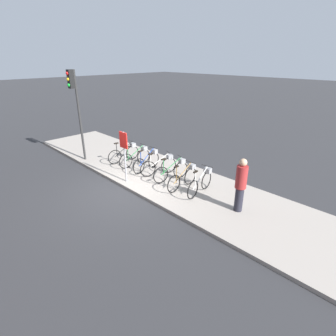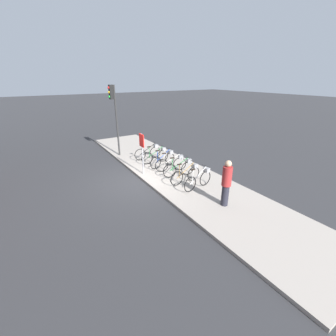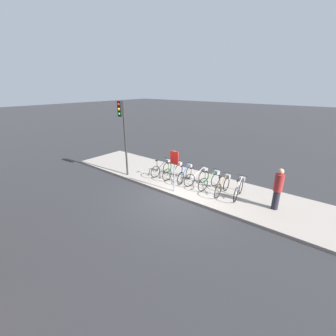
{
  "view_description": "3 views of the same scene",
  "coord_description": "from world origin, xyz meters",
  "px_view_note": "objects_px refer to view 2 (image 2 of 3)",
  "views": [
    {
      "loc": [
        7.19,
        -5.0,
        4.57
      ],
      "look_at": [
        1.34,
        0.81,
        1.06
      ],
      "focal_mm": 28.0,
      "sensor_mm": 36.0,
      "label": 1
    },
    {
      "loc": [
        8.66,
        -4.01,
        4.48
      ],
      "look_at": [
        1.29,
        0.63,
        0.94
      ],
      "focal_mm": 24.0,
      "sensor_mm": 36.0,
      "label": 2
    },
    {
      "loc": [
        5.3,
        -7.41,
        4.81
      ],
      "look_at": [
        -1.05,
        0.61,
        1.06
      ],
      "focal_mm": 24.0,
      "sensor_mm": 36.0,
      "label": 3
    }
  ],
  "objects_px": {
    "parked_bicycle_1": "(157,155)",
    "parked_bicycle_5": "(187,173)",
    "traffic_light": "(114,107)",
    "parked_bicycle_3": "(173,163)",
    "parked_bicycle_0": "(149,152)",
    "sign_post": "(142,147)",
    "parked_bicycle_2": "(164,159)",
    "parked_bicycle_6": "(200,178)",
    "pedestrian": "(226,182)",
    "parked_bicycle_4": "(181,167)"
  },
  "relations": [
    {
      "from": "parked_bicycle_5",
      "to": "pedestrian",
      "type": "relative_size",
      "value": 0.91
    },
    {
      "from": "traffic_light",
      "to": "sign_post",
      "type": "height_order",
      "value": "traffic_light"
    },
    {
      "from": "sign_post",
      "to": "pedestrian",
      "type": "bearing_deg",
      "value": 16.67
    },
    {
      "from": "parked_bicycle_0",
      "to": "sign_post",
      "type": "xyz_separation_m",
      "value": [
        1.75,
        -1.27,
        0.91
      ]
    },
    {
      "from": "parked_bicycle_6",
      "to": "sign_post",
      "type": "relative_size",
      "value": 0.8
    },
    {
      "from": "parked_bicycle_6",
      "to": "traffic_light",
      "type": "xyz_separation_m",
      "value": [
        -5.91,
        -1.39,
        2.41
      ]
    },
    {
      "from": "parked_bicycle_3",
      "to": "sign_post",
      "type": "bearing_deg",
      "value": -107.88
    },
    {
      "from": "parked_bicycle_4",
      "to": "parked_bicycle_5",
      "type": "bearing_deg",
      "value": -13.26
    },
    {
      "from": "parked_bicycle_0",
      "to": "pedestrian",
      "type": "relative_size",
      "value": 0.91
    },
    {
      "from": "traffic_light",
      "to": "parked_bicycle_6",
      "type": "bearing_deg",
      "value": 13.23
    },
    {
      "from": "parked_bicycle_5",
      "to": "sign_post",
      "type": "distance_m",
      "value": 2.43
    },
    {
      "from": "parked_bicycle_5",
      "to": "traffic_light",
      "type": "xyz_separation_m",
      "value": [
        -5.21,
        -1.26,
        2.41
      ]
    },
    {
      "from": "traffic_light",
      "to": "sign_post",
      "type": "distance_m",
      "value": 3.63
    },
    {
      "from": "parked_bicycle_6",
      "to": "parked_bicycle_5",
      "type": "bearing_deg",
      "value": -169.79
    },
    {
      "from": "parked_bicycle_5",
      "to": "sign_post",
      "type": "xyz_separation_m",
      "value": [
        -1.9,
        -1.22,
        0.91
      ]
    },
    {
      "from": "pedestrian",
      "to": "parked_bicycle_4",
      "type": "bearing_deg",
      "value": 177.16
    },
    {
      "from": "parked_bicycle_0",
      "to": "traffic_light",
      "type": "bearing_deg",
      "value": -140.01
    },
    {
      "from": "parked_bicycle_1",
      "to": "sign_post",
      "type": "bearing_deg",
      "value": -53.01
    },
    {
      "from": "parked_bicycle_4",
      "to": "parked_bicycle_6",
      "type": "relative_size",
      "value": 0.99
    },
    {
      "from": "parked_bicycle_3",
      "to": "parked_bicycle_6",
      "type": "xyz_separation_m",
      "value": [
        2.15,
        -0.06,
        0.0
      ]
    },
    {
      "from": "parked_bicycle_0",
      "to": "parked_bicycle_5",
      "type": "xyz_separation_m",
      "value": [
        3.65,
        -0.05,
        0.0
      ]
    },
    {
      "from": "parked_bicycle_5",
      "to": "parked_bicycle_3",
      "type": "bearing_deg",
      "value": 172.72
    },
    {
      "from": "parked_bicycle_0",
      "to": "parked_bicycle_6",
      "type": "distance_m",
      "value": 4.35
    },
    {
      "from": "parked_bicycle_5",
      "to": "parked_bicycle_6",
      "type": "relative_size",
      "value": 1.01
    },
    {
      "from": "parked_bicycle_1",
      "to": "parked_bicycle_2",
      "type": "height_order",
      "value": "same"
    },
    {
      "from": "parked_bicycle_1",
      "to": "traffic_light",
      "type": "bearing_deg",
      "value": -149.51
    },
    {
      "from": "parked_bicycle_1",
      "to": "parked_bicycle_5",
      "type": "height_order",
      "value": "same"
    },
    {
      "from": "sign_post",
      "to": "parked_bicycle_2",
      "type": "bearing_deg",
      "value": 101.37
    },
    {
      "from": "parked_bicycle_2",
      "to": "traffic_light",
      "type": "height_order",
      "value": "traffic_light"
    },
    {
      "from": "parked_bicycle_1",
      "to": "traffic_light",
      "type": "height_order",
      "value": "traffic_light"
    },
    {
      "from": "parked_bicycle_0",
      "to": "parked_bicycle_1",
      "type": "xyz_separation_m",
      "value": [
        0.75,
        0.05,
        0.0
      ]
    },
    {
      "from": "parked_bicycle_6",
      "to": "parked_bicycle_1",
      "type": "bearing_deg",
      "value": -179.61
    },
    {
      "from": "parked_bicycle_2",
      "to": "pedestrian",
      "type": "xyz_separation_m",
      "value": [
        4.43,
        -0.11,
        0.48
      ]
    },
    {
      "from": "sign_post",
      "to": "traffic_light",
      "type": "bearing_deg",
      "value": -179.24
    },
    {
      "from": "parked_bicycle_3",
      "to": "parked_bicycle_5",
      "type": "relative_size",
      "value": 0.95
    },
    {
      "from": "parked_bicycle_0",
      "to": "pedestrian",
      "type": "xyz_separation_m",
      "value": [
        5.9,
        -0.02,
        0.48
      ]
    },
    {
      "from": "parked_bicycle_2",
      "to": "parked_bicycle_5",
      "type": "xyz_separation_m",
      "value": [
        2.17,
        -0.14,
        0.0
      ]
    },
    {
      "from": "parked_bicycle_6",
      "to": "parked_bicycle_4",
      "type": "bearing_deg",
      "value": 178.12
    },
    {
      "from": "pedestrian",
      "to": "parked_bicycle_6",
      "type": "bearing_deg",
      "value": 176.28
    },
    {
      "from": "pedestrian",
      "to": "traffic_light",
      "type": "xyz_separation_m",
      "value": [
        -7.47,
        -1.29,
        1.92
      ]
    },
    {
      "from": "parked_bicycle_2",
      "to": "parked_bicycle_1",
      "type": "bearing_deg",
      "value": -177.06
    },
    {
      "from": "parked_bicycle_0",
      "to": "parked_bicycle_4",
      "type": "relative_size",
      "value": 1.02
    },
    {
      "from": "parked_bicycle_3",
      "to": "parked_bicycle_2",
      "type": "bearing_deg",
      "value": -176.34
    },
    {
      "from": "parked_bicycle_5",
      "to": "pedestrian",
      "type": "xyz_separation_m",
      "value": [
        2.25,
        0.02,
        0.48
      ]
    },
    {
      "from": "pedestrian",
      "to": "parked_bicycle_5",
      "type": "bearing_deg",
      "value": -179.37
    },
    {
      "from": "parked_bicycle_5",
      "to": "pedestrian",
      "type": "bearing_deg",
      "value": 0.63
    },
    {
      "from": "pedestrian",
      "to": "sign_post",
      "type": "relative_size",
      "value": 0.88
    },
    {
      "from": "parked_bicycle_3",
      "to": "sign_post",
      "type": "xyz_separation_m",
      "value": [
        -0.45,
        -1.4,
        0.91
      ]
    },
    {
      "from": "parked_bicycle_2",
      "to": "sign_post",
      "type": "relative_size",
      "value": 0.8
    },
    {
      "from": "parked_bicycle_1",
      "to": "sign_post",
      "type": "relative_size",
      "value": 0.8
    }
  ]
}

